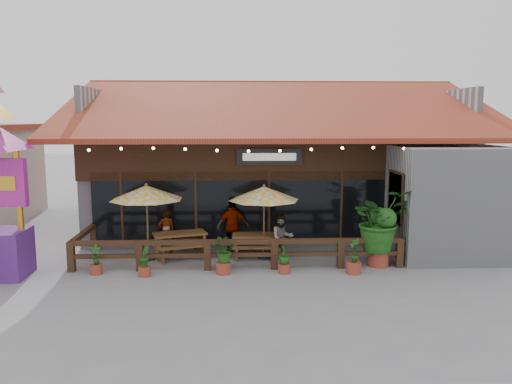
{
  "coord_description": "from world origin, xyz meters",
  "views": [
    {
      "loc": [
        -1.69,
        -14.95,
        4.48
      ],
      "look_at": [
        -0.96,
        1.5,
        2.05
      ],
      "focal_mm": 35.0,
      "sensor_mm": 36.0,
      "label": 1
    }
  ],
  "objects_px": {
    "umbrella_left": "(146,193)",
    "picnic_table_left": "(180,240)",
    "tropical_plant": "(379,222)",
    "picnic_table_right": "(256,241)",
    "umbrella_right": "(264,194)"
  },
  "relations": [
    {
      "from": "umbrella_left",
      "to": "picnic_table_left",
      "type": "relative_size",
      "value": 1.48
    },
    {
      "from": "tropical_plant",
      "to": "picnic_table_left",
      "type": "bearing_deg",
      "value": 168.29
    },
    {
      "from": "picnic_table_right",
      "to": "umbrella_left",
      "type": "bearing_deg",
      "value": -176.25
    },
    {
      "from": "umbrella_right",
      "to": "picnic_table_right",
      "type": "xyz_separation_m",
      "value": [
        -0.25,
        0.24,
        -1.61
      ]
    },
    {
      "from": "umbrella_right",
      "to": "tropical_plant",
      "type": "distance_m",
      "value": 3.66
    },
    {
      "from": "picnic_table_left",
      "to": "tropical_plant",
      "type": "bearing_deg",
      "value": -11.71
    },
    {
      "from": "umbrella_right",
      "to": "picnic_table_right",
      "type": "relative_size",
      "value": 1.62
    },
    {
      "from": "umbrella_left",
      "to": "umbrella_right",
      "type": "height_order",
      "value": "umbrella_left"
    },
    {
      "from": "picnic_table_right",
      "to": "tropical_plant",
      "type": "xyz_separation_m",
      "value": [
        3.7,
        -1.24,
        0.88
      ]
    },
    {
      "from": "umbrella_right",
      "to": "picnic_table_right",
      "type": "bearing_deg",
      "value": 135.25
    },
    {
      "from": "umbrella_left",
      "to": "picnic_table_right",
      "type": "bearing_deg",
      "value": 3.75
    },
    {
      "from": "picnic_table_left",
      "to": "picnic_table_right",
      "type": "distance_m",
      "value": 2.48
    },
    {
      "from": "umbrella_right",
      "to": "tropical_plant",
      "type": "xyz_separation_m",
      "value": [
        3.45,
        -0.99,
        -0.73
      ]
    },
    {
      "from": "umbrella_right",
      "to": "tropical_plant",
      "type": "height_order",
      "value": "umbrella_right"
    },
    {
      "from": "umbrella_left",
      "to": "picnic_table_right",
      "type": "height_order",
      "value": "umbrella_left"
    }
  ]
}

